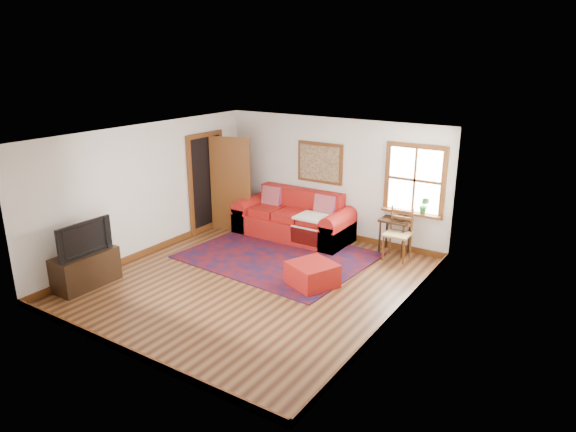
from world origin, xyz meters
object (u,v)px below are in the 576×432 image
Objects in this scene: red_ottoman at (312,274)px; media_cabinet at (86,269)px; side_table at (395,225)px; red_leather_sofa at (294,222)px; ladder_back_chair at (399,231)px.

red_ottoman is 3.78m from media_cabinet.
media_cabinet is (-3.74, -4.22, -0.27)m from side_table.
red_leather_sofa is 2.45m from red_ottoman.
ladder_back_chair reaches higher than red_leather_sofa.
red_leather_sofa is 2.35× the size of media_cabinet.
red_leather_sofa is at bearing -173.01° from side_table.
red_leather_sofa reaches higher than side_table.
ladder_back_chair is at bearing -53.67° from side_table.
side_table is 0.69× the size of ladder_back_chair.
red_ottoman is 2.26m from side_table.
side_table is at bearing 126.33° from ladder_back_chair.
side_table is (2.14, 0.26, 0.24)m from red_leather_sofa.
red_ottoman is at bearing 33.11° from media_cabinet.
red_leather_sofa is 2.17m from side_table.
ladder_back_chair reaches higher than red_ottoman.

